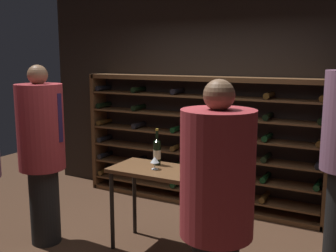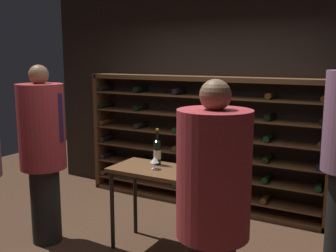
{
  "view_description": "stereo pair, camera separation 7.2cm",
  "coord_description": "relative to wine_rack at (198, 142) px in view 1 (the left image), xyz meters",
  "views": [
    {
      "loc": [
        1.86,
        -3.18,
        2.0
      ],
      "look_at": [
        0.02,
        0.26,
        1.32
      ],
      "focal_mm": 42.41,
      "sensor_mm": 36.0,
      "label": 1
    },
    {
      "loc": [
        1.92,
        -3.15,
        2.0
      ],
      "look_at": [
        0.02,
        0.26,
        1.32
      ],
      "focal_mm": 42.41,
      "sensor_mm": 36.0,
      "label": 2
    }
  ],
  "objects": [
    {
      "name": "wine_bottle_black_capsule",
      "position": [
        0.1,
        -1.29,
        0.15
      ],
      "size": [
        0.08,
        0.08,
        0.39
      ],
      "color": "black",
      "rests_on": "tasting_table"
    },
    {
      "name": "wine_glass_stemmed_right",
      "position": [
        0.45,
        -1.33,
        0.11
      ],
      "size": [
        0.09,
        0.09,
        0.14
      ],
      "color": "silver",
      "rests_on": "tasting_table"
    },
    {
      "name": "wine_glass_stemmed_center",
      "position": [
        0.16,
        -1.45,
        0.1
      ],
      "size": [
        0.09,
        0.09,
        0.13
      ],
      "color": "silver",
      "rests_on": "tasting_table"
    },
    {
      "name": "back_wall",
      "position": [
        0.25,
        0.21,
        0.6
      ],
      "size": [
        5.61,
        0.1,
        2.95
      ],
      "primitive_type": "cube",
      "color": "black",
      "rests_on": "ground"
    },
    {
      "name": "tasting_table",
      "position": [
        0.29,
        -1.41,
        -0.1
      ],
      "size": [
        1.18,
        0.53,
        0.88
      ],
      "color": "brown",
      "rests_on": "ground"
    },
    {
      "name": "person_guest_plum_blouse",
      "position": [
        1.2,
        -2.4,
        0.15
      ],
      "size": [
        0.5,
        0.5,
        1.86
      ],
      "rotation": [
        0.0,
        0.0,
        -1.91
      ],
      "color": "black",
      "rests_on": "ground"
    },
    {
      "name": "wine_bottle_red_label",
      "position": [
        0.69,
        -1.34,
        0.12
      ],
      "size": [
        0.09,
        0.09,
        0.32
      ],
      "color": "black",
      "rests_on": "tasting_table"
    },
    {
      "name": "person_bystander_dark_jacket",
      "position": [
        -0.99,
        -1.84,
        0.19
      ],
      "size": [
        0.49,
        0.48,
        1.93
      ],
      "rotation": [
        0.0,
        0.0,
        -1.72
      ],
      "color": "black",
      "rests_on": "ground"
    },
    {
      "name": "wine_rack",
      "position": [
        0.0,
        0.0,
        0.0
      ],
      "size": [
        3.38,
        0.32,
        1.75
      ],
      "color": "brown",
      "rests_on": "ground"
    }
  ]
}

